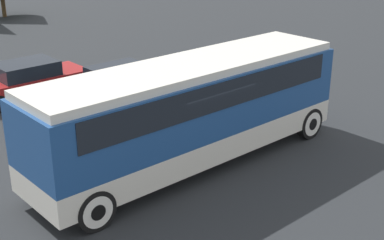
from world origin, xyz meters
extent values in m
plane|color=#26282B|center=(0.00, 0.00, 0.00)|extent=(120.00, 120.00, 0.00)
cube|color=silver|center=(0.00, 0.00, 0.79)|extent=(9.88, 2.40, 0.72)
cube|color=navy|center=(0.00, 0.00, 2.00)|extent=(9.88, 2.40, 1.69)
cube|color=black|center=(0.00, 0.00, 2.41)|extent=(8.70, 2.44, 0.76)
cube|color=silver|center=(0.00, 0.00, 2.95)|extent=(9.69, 2.21, 0.22)
cube|color=navy|center=(4.79, 0.00, 1.76)|extent=(0.36, 2.31, 1.93)
cylinder|color=black|center=(4.13, -1.09, 0.51)|extent=(1.02, 0.28, 1.02)
cylinder|color=silver|center=(4.13, -1.09, 0.51)|extent=(0.80, 0.30, 0.80)
cylinder|color=black|center=(4.13, -1.09, 0.51)|extent=(0.39, 0.32, 0.39)
cylinder|color=black|center=(4.13, 1.09, 0.51)|extent=(1.02, 0.28, 1.02)
cylinder|color=silver|center=(4.13, 1.09, 0.51)|extent=(0.80, 0.30, 0.80)
cylinder|color=black|center=(4.13, 1.09, 0.51)|extent=(0.39, 0.32, 0.39)
cylinder|color=black|center=(-3.97, -1.09, 0.51)|extent=(1.02, 0.28, 1.02)
cylinder|color=silver|center=(-3.97, -1.09, 0.51)|extent=(0.80, 0.30, 0.80)
cylinder|color=black|center=(-3.97, -1.09, 0.51)|extent=(0.39, 0.32, 0.39)
cylinder|color=black|center=(-3.97, 1.09, 0.51)|extent=(1.02, 0.28, 1.02)
cylinder|color=silver|center=(-3.97, 1.09, 0.51)|extent=(0.80, 0.30, 0.80)
cylinder|color=black|center=(-3.97, 1.09, 0.51)|extent=(0.39, 0.32, 0.39)
cube|color=maroon|center=(-0.71, 8.72, 0.57)|extent=(4.35, 1.83, 0.65)
cube|color=black|center=(-0.89, 8.72, 1.18)|extent=(2.26, 1.65, 0.56)
cylinder|color=black|center=(1.01, 7.89, 0.33)|extent=(0.66, 0.22, 0.66)
cylinder|color=black|center=(1.01, 7.89, 0.33)|extent=(0.25, 0.26, 0.25)
cylinder|color=black|center=(1.01, 9.55, 0.33)|extent=(0.66, 0.22, 0.66)
cylinder|color=black|center=(1.01, 9.55, 0.33)|extent=(0.25, 0.26, 0.25)
cube|color=black|center=(1.69, 5.92, 0.56)|extent=(4.16, 1.72, 0.60)
cube|color=black|center=(1.53, 5.92, 1.15)|extent=(2.16, 1.55, 0.59)
cylinder|color=black|center=(3.29, 5.15, 0.34)|extent=(0.69, 0.22, 0.69)
cylinder|color=black|center=(3.29, 5.15, 0.34)|extent=(0.26, 0.26, 0.26)
cylinder|color=black|center=(3.29, 6.69, 0.34)|extent=(0.69, 0.22, 0.69)
cylinder|color=black|center=(3.29, 6.69, 0.34)|extent=(0.26, 0.26, 0.26)
cylinder|color=black|center=(0.09, 5.15, 0.34)|extent=(0.69, 0.22, 0.69)
cylinder|color=black|center=(0.09, 5.15, 0.34)|extent=(0.26, 0.26, 0.26)
cylinder|color=black|center=(0.09, 6.69, 0.34)|extent=(0.69, 0.22, 0.69)
cylinder|color=black|center=(0.09, 6.69, 0.34)|extent=(0.26, 0.26, 0.26)
cylinder|color=brown|center=(5.66, 25.98, 0.81)|extent=(0.28, 0.28, 1.62)
camera|label=1|loc=(-9.41, -10.54, 6.95)|focal=50.00mm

